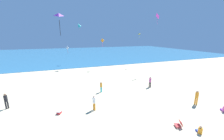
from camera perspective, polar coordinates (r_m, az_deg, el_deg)
name	(u,v)px	position (r m, az deg, el deg)	size (l,w,h in m)	color
ground_plane	(108,96)	(17.41, -1.54, -10.91)	(120.00, 120.00, 0.00)	beige
ocean_water	(74,53)	(62.86, -15.50, 6.73)	(120.00, 60.00, 0.05)	teal
beach_chair_near_camera	(179,124)	(13.32, 26.36, -19.64)	(0.72, 0.71, 0.58)	#D13D3D
cooler_box	(59,112)	(14.75, -21.26, -16.20)	(0.51, 0.55, 0.28)	red
person_0	(200,130)	(13.38, 32.92, -20.43)	(0.39, 0.57, 0.66)	orange
person_1	(197,97)	(17.62, 31.97, -9.40)	(0.39, 0.39, 1.67)	orange
person_2	(6,100)	(17.93, -38.01, -9.90)	(0.47, 0.47, 1.68)	black
person_4	(101,86)	(18.34, -4.58, -6.79)	(0.41, 0.41, 1.46)	#19ADB2
person_5	(94,102)	(14.17, -7.52, -13.08)	(0.41, 0.41, 1.57)	orange
person_6	(224,109)	(17.95, 39.62, -12.51)	(0.56, 0.70, 0.78)	#D8599E
person_7	(150,81)	(20.74, 15.69, -4.51)	(0.46, 0.46, 1.63)	black
kite_purple	(59,15)	(10.41, -21.42, 20.71)	(0.50, 0.39, 1.51)	purple
kite_orange	(102,41)	(31.12, -4.04, 12.15)	(0.64, 0.69, 1.93)	orange
kite_teal	(79,25)	(34.04, -13.71, 17.81)	(1.26, 1.00, 1.42)	#1EADAD
kite_magenta	(158,16)	(29.56, 18.57, 20.59)	(1.12, 0.43, 2.00)	#DB3DA8
kite_yellow	(139,34)	(34.42, 11.31, 14.65)	(0.68, 0.74, 1.12)	yellow
kite_white	(67,48)	(37.54, -18.20, 8.72)	(0.75, 0.70, 1.96)	white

